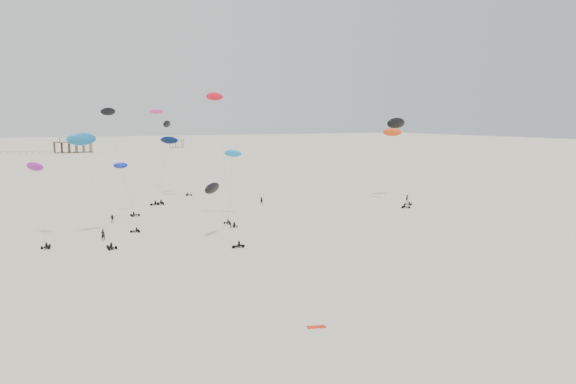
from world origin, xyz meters
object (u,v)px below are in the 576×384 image
rig_3 (165,148)px  pavilion_main (73,145)px  pavilion_small (177,142)px  spectator_0 (103,240)px

rig_3 → pavilion_main: bearing=-102.0°
pavilion_small → pavilion_main: bearing=-156.8°
pavilion_main → rig_3: bearing=-89.7°
pavilion_small → rig_3: rig_3 is taller
pavilion_main → pavilion_small: bearing=23.2°
pavilion_main → rig_3: size_ratio=0.95×
spectator_0 → rig_3: bearing=-98.9°
rig_3 → spectator_0: size_ratio=9.91×
rig_3 → spectator_0: bearing=51.2°
pavilion_main → spectator_0: (-20.68, -255.41, -4.22)m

